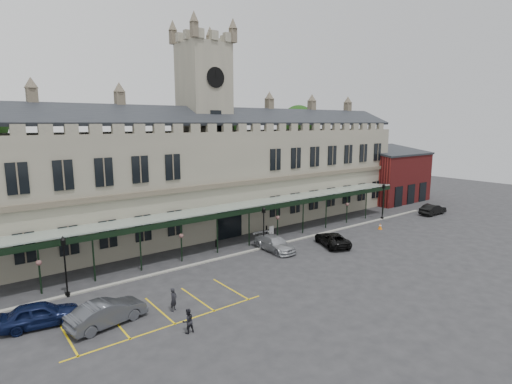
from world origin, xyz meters
TOP-DOWN VIEW (x-y plane):
  - ground at (0.00, 0.00)m, footprint 140.00×140.00m
  - station_building at (0.00, 15.91)m, footprint 60.00×10.36m
  - clock_tower at (0.00, 16.00)m, footprint 5.60×5.60m
  - canopy at (0.00, 7.46)m, footprint 50.00×4.10m
  - brick_annex at (34.00, 12.97)m, footprint 12.40×8.36m
  - kerb at (0.00, 5.50)m, footprint 60.00×0.40m
  - parking_markings at (-14.00, -1.50)m, footprint 16.00×6.00m
  - tree_behind_mid at (8.00, 25.00)m, footprint 6.00×6.00m
  - tree_behind_right at (24.00, 25.00)m, footprint 6.00×6.00m
  - lamp_post_left at (-18.53, 5.44)m, footprint 0.45×0.45m
  - lamp_post_mid at (0.43, 5.26)m, footprint 0.43×0.43m
  - lamp_post_right at (21.37, 5.49)m, footprint 0.47×0.47m
  - traffic_cone at (16.77, 2.57)m, footprint 0.47×0.47m
  - sign_board at (4.31, 8.63)m, footprint 0.67×0.07m
  - bollard_left at (-3.08, 8.95)m, footprint 0.14×0.14m
  - bollard_right at (4.36, 9.60)m, footprint 0.18×0.18m
  - car_left_a at (-21.00, 1.73)m, footprint 5.02×2.73m
  - car_left_b at (-17.50, -0.76)m, footprint 5.29×2.65m
  - car_taxi at (1.00, 4.19)m, footprint 2.31×5.32m
  - car_van at (7.00, 1.73)m, footprint 4.15×5.62m
  - car_right_b at (29.56, 2.77)m, footprint 4.68×1.72m
  - person_a at (-13.20, -1.62)m, footprint 0.72×0.64m
  - person_b at (-13.84, -4.92)m, footprint 0.79×0.63m

SIDE VIEW (x-z plane):
  - ground at x=0.00m, z-range 0.00..0.00m
  - parking_markings at x=-14.00m, z-range -0.01..0.01m
  - kerb at x=0.00m, z-range 0.00..0.12m
  - traffic_cone at x=16.77m, z-range -0.01..0.73m
  - bollard_left at x=-3.08m, z-range 0.00..0.82m
  - bollard_right at x=4.36m, z-range 0.00..0.99m
  - sign_board at x=4.31m, z-range -0.01..1.13m
  - car_van at x=7.00m, z-range 0.00..1.42m
  - car_taxi at x=1.00m, z-range 0.00..1.52m
  - car_right_b at x=29.56m, z-range 0.00..1.53m
  - person_b at x=-13.84m, z-range 0.00..1.59m
  - car_left_a at x=-21.00m, z-range 0.00..1.62m
  - person_a at x=-13.20m, z-range 0.00..1.66m
  - car_left_b at x=-17.50m, z-range 0.00..1.67m
  - canopy at x=0.00m, z-range 0.25..4.55m
  - lamp_post_mid at x=0.43m, z-range 0.43..5.01m
  - lamp_post_left at x=-18.53m, z-range 0.44..5.20m
  - lamp_post_right at x=21.37m, z-range 0.46..5.47m
  - brick_annex at x=34.00m, z-range -0.46..8.77m
  - station_building at x=0.00m, z-range -2.18..15.12m
  - tree_behind_mid at x=8.00m, z-range 4.81..20.81m
  - tree_behind_right at x=24.00m, z-range 4.81..20.81m
  - clock_tower at x=0.00m, z-range 0.71..25.51m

